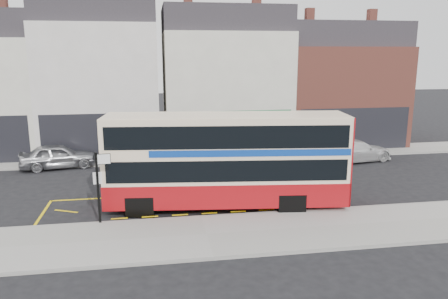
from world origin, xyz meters
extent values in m
plane|color=black|center=(0.00, 0.00, 0.00)|extent=(120.00, 120.00, 0.00)
cube|color=gray|center=(0.00, -2.30, 0.07)|extent=(40.00, 4.00, 0.15)
cube|color=gray|center=(0.00, -0.38, 0.07)|extent=(40.00, 0.15, 0.15)
cube|color=gray|center=(0.00, 11.00, 0.07)|extent=(50.00, 3.00, 0.15)
cube|color=#9D4E3F|center=(-11.50, 14.00, 10.20)|extent=(0.60, 0.60, 1.20)
cube|color=silver|center=(-5.50, 15.00, 4.50)|extent=(8.00, 8.00, 9.00)
cube|color=#28262B|center=(-5.50, 15.00, 9.90)|extent=(8.00, 7.20, 1.80)
cube|color=black|center=(-5.50, 11.02, 1.60)|extent=(7.36, 0.06, 3.20)
cube|color=black|center=(-5.50, 11.04, 1.40)|extent=(5.60, 0.04, 2.00)
cube|color=silver|center=(3.50, 15.00, 4.25)|extent=(9.00, 8.00, 8.50)
cube|color=#28262B|center=(3.50, 15.00, 9.40)|extent=(9.00, 7.20, 1.80)
cube|color=#9D4E3F|center=(0.80, 14.00, 10.70)|extent=(0.60, 0.60, 1.20)
cube|color=#9D4E3F|center=(5.75, 14.00, 10.70)|extent=(0.60, 0.60, 1.20)
cube|color=#136C38|center=(3.50, 11.02, 1.60)|extent=(8.28, 0.06, 3.20)
cube|color=black|center=(3.50, 11.04, 1.40)|extent=(6.30, 0.04, 2.00)
cube|color=#9D4E3F|center=(12.50, 15.00, 3.75)|extent=(9.00, 8.00, 7.50)
cube|color=#28262B|center=(12.50, 15.00, 8.40)|extent=(9.00, 7.20, 1.80)
cube|color=#9D4E3F|center=(9.80, 14.00, 9.70)|extent=(0.60, 0.60, 1.20)
cube|color=#9D4E3F|center=(14.75, 14.00, 9.70)|extent=(0.60, 0.60, 1.20)
cube|color=black|center=(12.50, 11.02, 1.60)|extent=(8.28, 0.06, 3.20)
cube|color=black|center=(12.50, 11.04, 1.40)|extent=(6.30, 0.04, 2.00)
cube|color=beige|center=(1.34, 0.97, 2.36)|extent=(11.14, 3.69, 4.03)
cube|color=maroon|center=(1.34, 0.97, 0.89)|extent=(11.19, 3.74, 1.09)
cube|color=maroon|center=(6.76, 0.36, 2.36)|extent=(0.34, 2.52, 4.03)
cube|color=black|center=(1.34, 0.97, 2.09)|extent=(10.71, 3.70, 0.94)
cube|color=black|center=(1.34, 0.97, 3.58)|extent=(10.71, 3.70, 0.99)
cube|color=navy|center=(2.33, 0.86, 2.88)|extent=(8.97, 3.50, 0.30)
cube|color=black|center=(-4.07, 1.58, 1.84)|extent=(0.32, 2.28, 1.59)
cube|color=black|center=(-4.07, 1.58, 3.58)|extent=(0.32, 2.28, 0.99)
cube|color=black|center=(-4.06, 1.58, 2.78)|extent=(0.24, 1.73, 0.35)
cube|color=beige|center=(1.34, 0.97, 4.32)|extent=(11.13, 3.59, 0.12)
cylinder|color=black|center=(-2.63, 0.29, 0.50)|extent=(1.02, 0.39, 0.99)
cylinder|color=black|center=(-2.38, 2.52, 0.50)|extent=(1.02, 0.39, 0.99)
cylinder|color=black|center=(4.08, -0.47, 0.50)|extent=(1.02, 0.39, 0.99)
cylinder|color=black|center=(4.33, 1.76, 0.50)|extent=(1.02, 0.39, 0.99)
cube|color=black|center=(-4.26, -0.40, 1.66)|extent=(0.11, 0.11, 3.02)
cube|color=white|center=(-3.96, -0.36, 2.87)|extent=(0.54, 0.10, 0.44)
cube|color=white|center=(-4.27, -0.34, 2.06)|extent=(0.35, 0.07, 0.50)
imported|color=#ABACB0|center=(-7.87, 9.65, 0.77)|extent=(4.81, 2.68, 1.55)
imported|color=#3F4146|center=(-2.99, 9.65, 0.73)|extent=(4.67, 2.64, 1.46)
imported|color=silver|center=(11.31, 8.28, 0.73)|extent=(5.31, 3.00, 1.45)
cylinder|color=#301C15|center=(9.36, 12.00, 1.05)|extent=(0.24, 0.24, 2.10)
camera|label=1|loc=(-1.92, -18.21, 7.14)|focal=35.00mm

